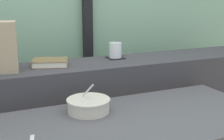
{
  "coord_description": "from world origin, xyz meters",
  "views": [
    {
      "loc": [
        -0.56,
        -1.09,
        1.22
      ],
      "look_at": [
        0.11,
        0.46,
        0.81
      ],
      "focal_mm": 48.35,
      "sensor_mm": 36.0,
      "label": 1
    }
  ],
  "objects_px": {
    "closed_book": "(50,62)",
    "soup_bowl": "(88,105)",
    "juice_glass": "(115,51)",
    "coaster_square": "(115,58)"
  },
  "relations": [
    {
      "from": "juice_glass",
      "to": "closed_book",
      "type": "relative_size",
      "value": 0.41
    },
    {
      "from": "closed_book",
      "to": "soup_bowl",
      "type": "height_order",
      "value": "closed_book"
    },
    {
      "from": "coaster_square",
      "to": "closed_book",
      "type": "bearing_deg",
      "value": -175.04
    },
    {
      "from": "closed_book",
      "to": "soup_bowl",
      "type": "distance_m",
      "value": 0.45
    },
    {
      "from": "closed_book",
      "to": "soup_bowl",
      "type": "relative_size",
      "value": 1.15
    },
    {
      "from": "juice_glass",
      "to": "coaster_square",
      "type": "bearing_deg",
      "value": 180.0
    },
    {
      "from": "juice_glass",
      "to": "soup_bowl",
      "type": "distance_m",
      "value": 0.59
    },
    {
      "from": "coaster_square",
      "to": "juice_glass",
      "type": "height_order",
      "value": "juice_glass"
    },
    {
      "from": "soup_bowl",
      "to": "closed_book",
      "type": "bearing_deg",
      "value": 101.16
    },
    {
      "from": "coaster_square",
      "to": "closed_book",
      "type": "height_order",
      "value": "closed_book"
    }
  ]
}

